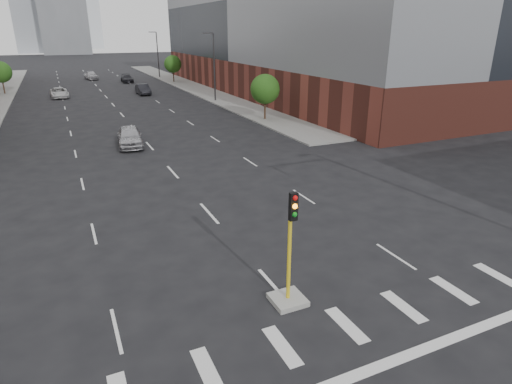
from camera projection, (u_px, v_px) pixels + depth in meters
sidewalk_right_far at (188, 85)px, 76.87m from camera, size 5.00×92.00×0.15m
building_right_main at (299, 19)px, 66.74m from camera, size 24.00×70.00×22.00m
median_traffic_signal at (289, 280)px, 15.45m from camera, size 1.20×1.20×4.40m
streetlight_right_a at (214, 64)px, 58.35m from camera, size 1.60×0.22×9.07m
streetlight_right_b at (157, 53)px, 88.09m from camera, size 1.60×0.22×9.07m
tree_left_far at (1, 72)px, 65.24m from camera, size 3.20×3.20×4.85m
tree_right_near at (265, 89)px, 46.41m from camera, size 3.20×3.20×4.85m
tree_right_far at (173, 64)px, 80.40m from camera, size 3.20×3.20×4.85m
car_near_left at (130, 136)px, 36.69m from camera, size 2.54×5.23×1.72m
car_mid_right at (143, 89)px, 66.15m from camera, size 1.73×4.78×1.57m
car_far_left at (59, 93)px, 63.07m from camera, size 2.64×5.33×1.45m
car_deep_right at (127, 79)px, 81.51m from camera, size 2.11×4.93×1.42m
car_distant at (91, 75)px, 86.00m from camera, size 2.72×5.24×1.70m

